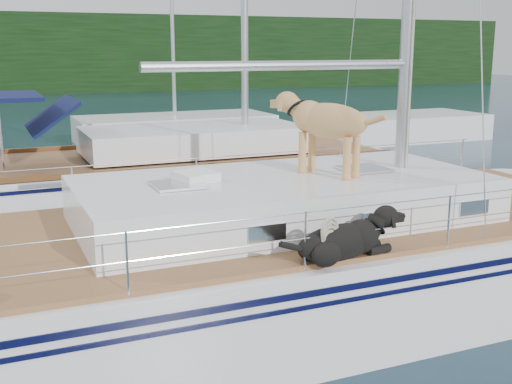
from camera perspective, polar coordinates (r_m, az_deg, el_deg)
name	(u,v)px	position (r m, az deg, el deg)	size (l,w,h in m)	color
ground	(227,319)	(8.44, -2.63, -11.24)	(120.00, 120.00, 0.00)	black
tree_line	(13,53)	(52.30, -20.78, 11.44)	(90.00, 3.00, 6.00)	black
shore_bank	(15,85)	(53.57, -20.65, 8.88)	(92.00, 1.00, 1.20)	#595147
main_sailboat	(234,268)	(8.22, -1.98, -6.78)	(12.00, 3.84, 14.01)	white
neighbor_sailboat	(148,180)	(14.11, -9.60, 1.09)	(11.00, 3.50, 13.30)	white
bg_boat_center	(175,129)	(24.36, -7.20, 5.60)	(7.20, 3.00, 11.65)	white
bg_boat_east	(400,127)	(25.18, 12.67, 5.63)	(6.40, 3.00, 11.65)	white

